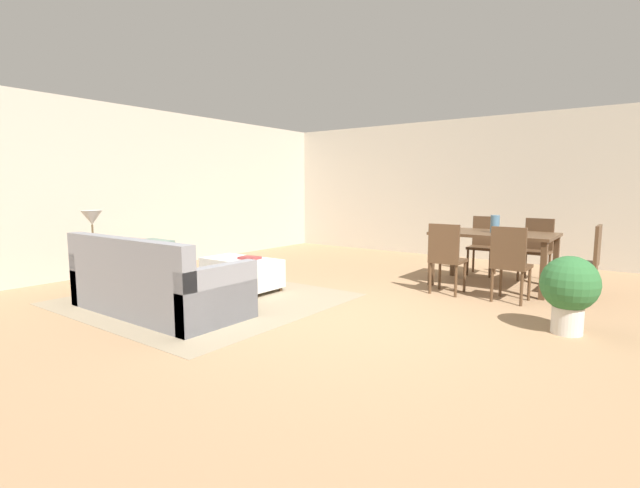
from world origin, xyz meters
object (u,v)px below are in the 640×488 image
(couch, at_px, (155,286))
(side_table, at_px, (94,260))
(dining_chair_near_left, at_px, (446,255))
(book_on_ottoman, at_px, (250,258))
(dining_table, at_px, (494,239))
(ottoman_table, at_px, (242,272))
(dining_chair_far_left, at_px, (484,242))
(dining_chair_head_east, at_px, (588,257))
(vase_centerpiece, at_px, (495,224))
(table_lamp, at_px, (92,219))
(dining_chair_near_right, at_px, (510,260))
(potted_plant, at_px, (569,288))
(dining_chair_far_right, at_px, (537,245))

(couch, xyz_separation_m, side_table, (-1.36, 0.03, 0.15))
(dining_chair_near_left, distance_m, book_on_ottoman, 2.58)
(book_on_ottoman, bearing_deg, dining_table, 40.66)
(ottoman_table, height_order, side_table, side_table)
(dining_chair_far_left, bearing_deg, dining_table, -65.50)
(side_table, xyz_separation_m, dining_table, (3.99, 3.56, 0.22))
(dining_chair_near_left, bearing_deg, dining_chair_head_east, 30.01)
(dining_chair_head_east, bearing_deg, dining_chair_far_left, 150.97)
(dining_chair_head_east, relative_size, vase_centerpiece, 3.84)
(side_table, height_order, vase_centerpiece, vase_centerpiece)
(table_lamp, bearing_deg, dining_chair_near_right, 31.84)
(couch, distance_m, potted_plant, 4.25)
(dining_chair_far_left, bearing_deg, side_table, -129.13)
(dining_chair_near_left, xyz_separation_m, dining_chair_head_east, (1.50, 0.86, 0.00))
(side_table, xyz_separation_m, dining_chair_head_east, (5.13, 3.57, 0.07))
(dining_chair_near_left, bearing_deg, book_on_ottoman, -148.68)
(dining_table, bearing_deg, potted_plant, -55.55)
(dining_table, height_order, dining_chair_head_east, dining_chair_head_east)
(vase_centerpiece, xyz_separation_m, potted_plant, (1.17, -1.71, -0.44))
(couch, relative_size, vase_centerpiece, 8.82)
(dining_table, height_order, dining_chair_far_left, dining_chair_far_left)
(dining_chair_head_east, bearing_deg, couch, -136.33)
(dining_chair_near_left, bearing_deg, table_lamp, -143.33)
(dining_chair_head_east, height_order, potted_plant, dining_chair_head_east)
(dining_chair_far_left, height_order, potted_plant, dining_chair_far_left)
(couch, relative_size, dining_chair_head_east, 2.30)
(dining_table, bearing_deg, ottoman_table, -140.06)
(side_table, height_order, potted_plant, potted_plant)
(dining_chair_near_left, distance_m, dining_chair_far_left, 1.72)
(dining_chair_head_east, xyz_separation_m, book_on_ottoman, (-3.70, -2.20, -0.08))
(vase_centerpiece, bearing_deg, table_lamp, -138.34)
(dining_chair_far_left, xyz_separation_m, potted_plant, (1.57, -2.58, -0.08))
(potted_plant, bearing_deg, vase_centerpiece, 124.41)
(table_lamp, relative_size, dining_chair_near_left, 0.57)
(couch, xyz_separation_m, dining_table, (2.63, 3.59, 0.38))
(dining_table, relative_size, dining_chair_far_right, 1.70)
(dining_chair_near_left, xyz_separation_m, vase_centerpiece, (0.36, 0.85, 0.36))
(ottoman_table, height_order, vase_centerpiece, vase_centerpiece)
(dining_chair_head_east, bearing_deg, dining_chair_near_left, -149.99)
(dining_chair_near_right, distance_m, potted_plant, 1.18)
(dining_chair_near_left, relative_size, dining_chair_head_east, 1.00)
(table_lamp, relative_size, potted_plant, 0.71)
(side_table, height_order, dining_chair_near_left, dining_chair_near_left)
(dining_chair_far_left, bearing_deg, ottoman_table, -126.38)
(couch, bearing_deg, dining_chair_near_right, 42.23)
(couch, bearing_deg, dining_chair_near_left, 50.26)
(dining_chair_far_right, bearing_deg, dining_chair_near_right, -89.01)
(dining_chair_far_left, distance_m, dining_chair_far_right, 0.78)
(ottoman_table, relative_size, dining_chair_far_left, 1.17)
(book_on_ottoman, xyz_separation_m, potted_plant, (3.74, 0.48, -0.00))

